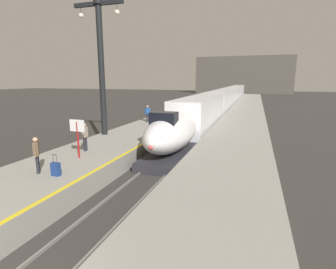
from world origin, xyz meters
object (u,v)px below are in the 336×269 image
Objects in this scene: station_column_mid at (101,57)px; departure_info_board at (77,131)px; passenger_near_edge at (36,152)px; passenger_far_waiting at (148,112)px; highspeed_train_main at (226,98)px; passenger_mid_platform at (85,135)px; rolling_suitcase at (56,169)px.

station_column_mid is 7.66m from departure_info_board.
station_column_mid reaches higher than departure_info_board.
passenger_near_edge is 15.29m from passenger_far_waiting.
highspeed_train_main is 7.78× the size of station_column_mid.
passenger_mid_platform is 1.51m from departure_info_board.
highspeed_train_main reaches higher than passenger_mid_platform.
passenger_near_edge and passenger_far_waiting have the same top height.
highspeed_train_main reaches higher than departure_info_board.
station_column_mid is at bearing 109.44° from departure_info_board.
highspeed_train_main reaches higher than passenger_far_waiting.
highspeed_train_main is at bearing 84.35° from departure_info_board.
station_column_mid is 4.63× the size of departure_info_board.
station_column_mid is 6.90m from passenger_mid_platform.
passenger_near_edge is 1.22m from rolling_suitcase.
passenger_near_edge is at bearing -77.84° from station_column_mid.
passenger_far_waiting reaches higher than rolling_suitcase.
rolling_suitcase is at bearing -82.51° from passenger_far_waiting.
passenger_near_edge is at bearing -85.95° from passenger_mid_platform.
rolling_suitcase is at bearing -73.95° from departure_info_board.
passenger_far_waiting is at bearing -101.07° from highspeed_train_main.
departure_info_board is at bearing 106.05° from rolling_suitcase.
departure_info_board is (1.25, -12.63, 0.52)m from passenger_far_waiting.
passenger_far_waiting is at bearing 82.72° from station_column_mid.
departure_info_board reaches higher than passenger_far_waiting.
highspeed_train_main is 36.01× the size of departure_info_board.
passenger_far_waiting is at bearing 93.63° from passenger_mid_platform.
departure_info_board is at bearing -84.36° from passenger_far_waiting.
rolling_suitcase is at bearing -0.75° from passenger_near_edge.
passenger_far_waiting is 0.80× the size of departure_info_board.
passenger_near_edge reaches higher than rolling_suitcase.
rolling_suitcase is (-3.04, -41.08, -0.61)m from highspeed_train_main.
passenger_near_edge is (-4.05, -41.06, 0.07)m from highspeed_train_main.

